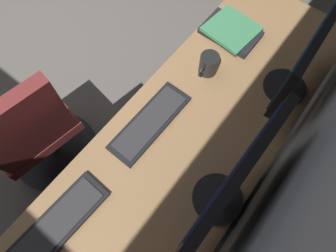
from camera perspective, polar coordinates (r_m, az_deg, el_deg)
floor_plane at (r=2.77m, az=-27.72°, el=15.07°), size 5.11×5.11×0.00m
desk at (r=1.26m, az=1.81°, el=-6.58°), size 2.25×0.66×0.73m
drawer_pedestal at (r=1.57m, az=3.24°, el=-9.43°), size 0.40×0.51×0.69m
monitor_primary at (r=1.27m, az=26.05°, el=12.65°), size 0.52×0.20×0.40m
monitor_secondary at (r=0.91m, az=12.39°, el=-11.20°), size 0.51×0.20×0.46m
keyboard_main at (r=1.20m, az=-21.43°, el=-18.05°), size 0.43×0.16×0.02m
keyboard_spare at (r=1.24m, az=-3.67°, el=0.76°), size 0.42×0.15×0.02m
book_stack_near at (r=1.55m, az=12.59°, el=18.19°), size 0.25×0.28×0.05m
coffee_mug at (r=1.36m, az=8.17°, el=12.24°), size 0.13×0.09×0.11m
office_chair at (r=1.69m, az=-25.18°, el=-1.49°), size 0.56×0.58×0.97m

